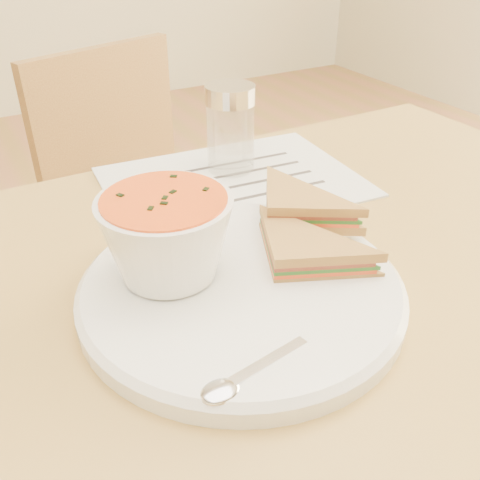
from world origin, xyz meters
TOP-DOWN VIEW (x-y plane):
  - chair_far at (0.10, 0.64)m, footprint 0.46×0.46m
  - plate at (-0.06, 0.00)m, footprint 0.34×0.34m
  - soup_bowl at (-0.12, 0.04)m, footprint 0.15×0.15m
  - sandwich_half_a at (-0.04, -0.02)m, footprint 0.14×0.14m
  - sandwich_half_b at (-0.01, 0.05)m, footprint 0.14×0.14m
  - spoon at (-0.10, -0.10)m, footprint 0.16×0.06m
  - paper_menu at (0.05, 0.22)m, footprint 0.35×0.27m
  - condiment_shaker at (0.07, 0.26)m, footprint 0.08×0.08m

SIDE VIEW (x-z plane):
  - chair_far at x=0.10m, z-range 0.00..0.82m
  - paper_menu at x=0.05m, z-range 0.75..0.75m
  - plate at x=-0.06m, z-range 0.75..0.77m
  - spoon at x=-0.10m, z-range 0.77..0.78m
  - sandwich_half_a at x=-0.04m, z-range 0.77..0.80m
  - sandwich_half_b at x=-0.01m, z-range 0.78..0.81m
  - soup_bowl at x=-0.12m, z-range 0.77..0.85m
  - condiment_shaker at x=0.07m, z-range 0.75..0.87m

